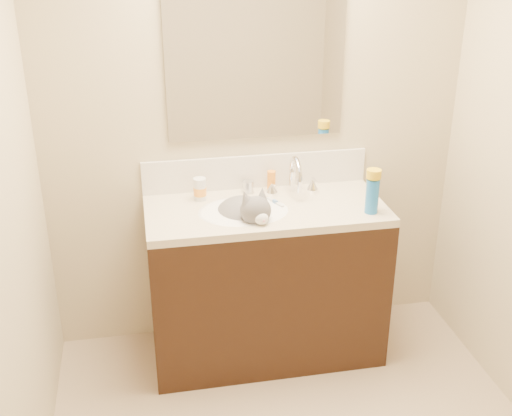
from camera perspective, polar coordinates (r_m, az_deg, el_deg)
name	(u,v)px	position (r m, az deg, el deg)	size (l,w,h in m)	color
room_shell	(329,150)	(2.09, 6.47, 5.14)	(2.24, 2.54, 2.52)	#BBAB8B
vanity_cabinet	(265,284)	(3.41, 0.84, -6.81)	(1.20, 0.55, 0.82)	black
counter_slab	(266,210)	(3.21, 0.88, -0.21)	(1.20, 0.55, 0.04)	beige
basin	(243,224)	(3.18, -1.13, -1.42)	(0.45, 0.36, 0.14)	white
faucet	(295,178)	(3.33, 3.45, 2.65)	(0.28, 0.20, 0.21)	silver
cat	(245,217)	(3.17, -0.94, -0.80)	(0.38, 0.42, 0.32)	#555254
backsplash	(256,171)	(3.40, -0.01, 3.27)	(1.20, 0.02, 0.18)	silver
mirror	(256,60)	(3.24, -0.01, 13.06)	(0.90, 0.02, 0.80)	white
pill_bottle	(200,189)	(3.27, -5.01, 1.69)	(0.06, 0.06, 0.12)	silver
pill_label	(200,191)	(3.28, -5.00, 1.50)	(0.07, 0.07, 0.04)	orange
silver_jar	(248,187)	(3.35, -0.72, 1.90)	(0.06, 0.06, 0.07)	#B7B7BC
amber_bottle	(271,181)	(3.37, 1.38, 2.41)	(0.04, 0.04, 0.11)	orange
toothbrush	(275,202)	(3.24, 1.71, 0.53)	(0.01, 0.13, 0.01)	silver
toothbrush_head	(275,202)	(3.24, 1.72, 0.58)	(0.02, 0.03, 0.02)	#5A83BF
spray_can	(372,196)	(3.15, 10.28, 1.06)	(0.06, 0.06, 0.17)	blue
spray_cap	(374,174)	(3.11, 10.43, 3.00)	(0.07, 0.07, 0.04)	gold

